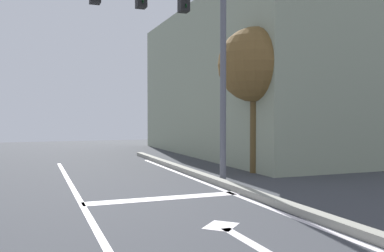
% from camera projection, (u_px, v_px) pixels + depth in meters
% --- Properties ---
extents(lane_line_center, '(0.12, 20.00, 0.01)m').
position_uv_depth(lane_line_center, '(102.00, 241.00, 5.72)').
color(lane_line_center, silver).
rests_on(lane_line_center, ground).
extents(lane_line_curbside, '(0.12, 20.00, 0.01)m').
position_uv_depth(lane_line_curbside, '(299.00, 219.00, 6.89)').
color(lane_line_curbside, silver).
rests_on(lane_line_curbside, ground).
extents(stop_bar, '(3.39, 0.40, 0.01)m').
position_uv_depth(stop_bar, '(165.00, 198.00, 8.69)').
color(stop_bar, silver).
rests_on(stop_bar, ground).
extents(lane_arrow_stem, '(0.16, 1.40, 0.01)m').
position_uv_depth(lane_arrow_stem, '(247.00, 241.00, 5.71)').
color(lane_arrow_stem, silver).
rests_on(lane_arrow_stem, ground).
extents(lane_arrow_head, '(0.71, 0.71, 0.01)m').
position_uv_depth(lane_arrow_head, '(221.00, 226.00, 6.50)').
color(lane_arrow_head, silver).
rests_on(lane_arrow_head, ground).
extents(curb_strip, '(0.24, 24.00, 0.14)m').
position_uv_depth(curb_strip, '(311.00, 214.00, 6.98)').
color(curb_strip, '#98978A').
rests_on(curb_strip, ground).
extents(traffic_signal_mast, '(4.44, 0.34, 5.23)m').
position_uv_depth(traffic_signal_mast, '(176.00, 29.00, 10.27)').
color(traffic_signal_mast, '#5B5D67').
rests_on(traffic_signal_mast, ground).
extents(roadside_tree, '(2.27, 2.27, 4.43)m').
position_uv_depth(roadside_tree, '(255.00, 66.00, 12.54)').
color(roadside_tree, brown).
rests_on(roadside_tree, ground).
extents(building_block, '(10.75, 13.56, 6.54)m').
position_uv_depth(building_block, '(294.00, 84.00, 19.71)').
color(building_block, gray).
rests_on(building_block, ground).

